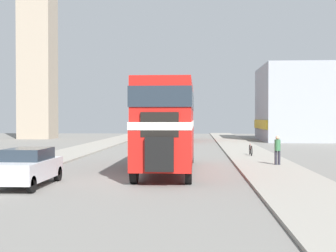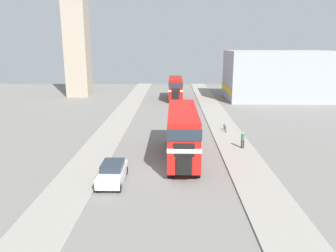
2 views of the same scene
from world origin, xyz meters
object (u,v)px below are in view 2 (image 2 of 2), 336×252
Objects in this scene: double_decker_bus at (182,129)px; bicycle_on_pavement at (225,128)px; bus_distant at (176,87)px; pedestrian_walking at (243,139)px; car_parked_near at (113,172)px.

double_decker_bus reaches higher than bicycle_on_pavement.
bus_distant is 5.90× the size of pedestrian_walking.
bus_distant reaches higher than car_parked_near.
pedestrian_walking reaches higher than car_parked_near.
pedestrian_walking is 0.92× the size of bicycle_on_pavement.
car_parked_near is at bearing -144.43° from pedestrian_walking.
double_decker_bus reaches higher than car_parked_near.
pedestrian_walking is at bearing -83.54° from bicycle_on_pavement.
bicycle_on_pavement is (10.55, 14.59, -0.30)m from car_parked_near.
bicycle_on_pavement is at bearing 59.94° from double_decker_bus.
double_decker_bus is 1.16× the size of bus_distant.
bus_distant is at bearing 82.61° from car_parked_near.
double_decker_bus is at bearing -157.11° from pedestrian_walking.
pedestrian_walking is (6.38, -29.73, -1.37)m from bus_distant.
double_decker_bus is 6.68m from pedestrian_walking.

